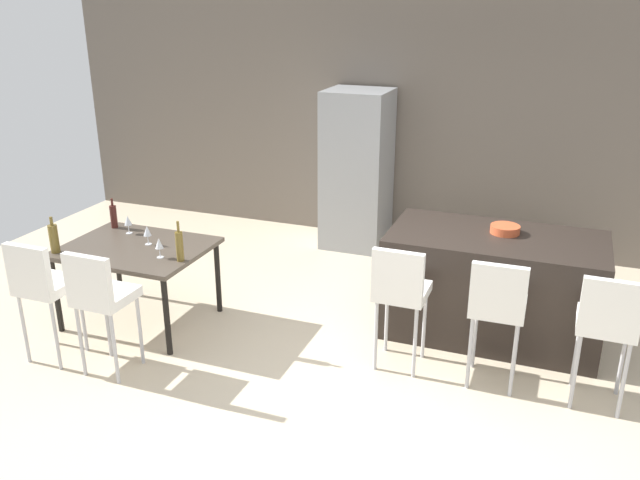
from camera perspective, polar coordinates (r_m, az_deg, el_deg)
ground_plane at (r=5.47m, az=4.96°, el=-10.78°), size 10.00×10.00×0.00m
back_wall at (r=7.75m, az=11.66°, el=9.87°), size 10.00×0.12×2.90m
kitchen_island at (r=5.93m, az=14.78°, el=-3.82°), size 1.81×0.96×0.92m
bar_chair_left at (r=5.14m, az=7.00°, el=-4.22°), size 0.40×0.40×1.05m
bar_chair_middle at (r=5.04m, az=15.20°, el=-5.37°), size 0.41×0.41×1.05m
bar_chair_right at (r=5.04m, az=23.72°, el=-6.44°), size 0.40×0.40×1.05m
dining_table at (r=6.08m, az=-15.70°, el=-1.10°), size 1.26×0.98×0.74m
dining_chair_near at (r=5.65m, az=-23.07°, el=-3.43°), size 0.40×0.40×1.05m
dining_chair_far at (r=5.29m, az=-18.60°, el=-4.44°), size 0.40×0.40×1.05m
wine_bottle_inner at (r=6.56m, az=-17.51°, el=1.99°), size 0.06×0.06×0.29m
wine_bottle_end at (r=5.59m, az=-12.12°, el=-0.48°), size 0.06×0.06×0.35m
wine_bottle_right at (r=6.09m, az=-22.14°, el=0.15°), size 0.08×0.08×0.32m
wine_glass_left at (r=6.02m, az=-14.80°, el=0.74°), size 0.07×0.07×0.17m
wine_glass_middle at (r=6.35m, az=-16.37°, el=1.61°), size 0.07×0.07×0.17m
wine_glass_far at (r=5.70m, az=-13.82°, el=-0.32°), size 0.07×0.07×0.17m
refrigerator at (r=7.68m, az=3.23°, el=6.11°), size 0.72×0.68×1.84m
fruit_bowl at (r=5.82m, az=15.79°, el=0.90°), size 0.25×0.25×0.07m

